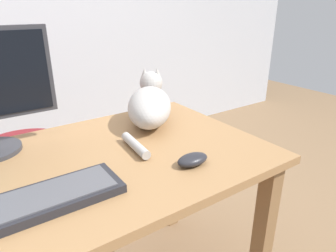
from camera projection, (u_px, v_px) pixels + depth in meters
desk at (77, 194)px, 1.00m from camera, size 1.32×0.74×0.71m
office_chair at (14, 167)px, 1.59m from camera, size 0.48×0.48×0.91m
keyboard at (35, 202)px, 0.76m from camera, size 0.44×0.15×0.03m
cat at (150, 104)px, 1.29m from camera, size 0.38×0.52×0.20m
computer_mouse at (193, 160)px, 0.96m from camera, size 0.11×0.06×0.04m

